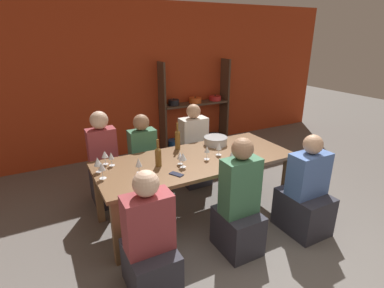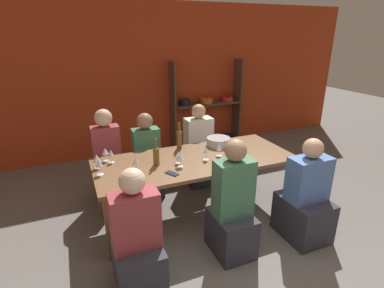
{
  "view_description": "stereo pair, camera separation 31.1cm",
  "coord_description": "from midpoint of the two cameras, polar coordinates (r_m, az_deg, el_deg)",
  "views": [
    {
      "loc": [
        -1.64,
        -1.45,
        2.17
      ],
      "look_at": [
        -0.05,
        1.52,
        0.91
      ],
      "focal_mm": 28.0,
      "sensor_mm": 36.0,
      "label": 1
    },
    {
      "loc": [
        -1.35,
        -1.58,
        2.17
      ],
      "look_at": [
        -0.05,
        1.52,
        0.91
      ],
      "focal_mm": 28.0,
      "sensor_mm": 36.0,
      "label": 2
    }
  ],
  "objects": [
    {
      "name": "wall_back_red",
      "position": [
        5.61,
        -7.24,
        11.88
      ],
      "size": [
        8.8,
        0.06,
        2.7
      ],
      "color": "#B23819",
      "rests_on": "ground_plane"
    },
    {
      "name": "dining_table",
      "position": [
        3.6,
        3.1,
        -4.05
      ],
      "size": [
        2.35,
        0.98,
        0.76
      ],
      "color": "brown",
      "rests_on": "ground_plane"
    },
    {
      "name": "wine_glass_red_a",
      "position": [
        3.49,
        5.25,
        -1.27
      ],
      "size": [
        0.07,
        0.07,
        0.17
      ],
      "color": "white",
      "rests_on": "dining_table"
    },
    {
      "name": "wine_glass_empty_c",
      "position": [
        3.49,
        -12.74,
        -1.79
      ],
      "size": [
        0.06,
        0.06,
        0.16
      ],
      "color": "white",
      "rests_on": "dining_table"
    },
    {
      "name": "person_far_c",
      "position": [
        4.21,
        -6.45,
        -3.92
      ],
      "size": [
        0.36,
        0.45,
        1.18
      ],
      "rotation": [
        0.0,
        0.0,
        3.14
      ],
      "color": "#2D2D38",
      "rests_on": "ground_plane"
    },
    {
      "name": "person_near_c",
      "position": [
        3.14,
        10.56,
        -12.84
      ],
      "size": [
        0.38,
        0.48,
        1.25
      ],
      "color": "#2D2D38",
      "rests_on": "ground_plane"
    },
    {
      "name": "shelf_unit",
      "position": [
        5.99,
        4.19,
        5.06
      ],
      "size": [
        1.42,
        0.3,
        1.69
      ],
      "color": "#4C3828",
      "rests_on": "ground_plane"
    },
    {
      "name": "wine_glass_empty_d",
      "position": [
        3.24,
        -8.02,
        -3.17
      ],
      "size": [
        0.07,
        0.07,
        0.17
      ],
      "color": "white",
      "rests_on": "dining_table"
    },
    {
      "name": "wine_bottle_green",
      "position": [
        3.35,
        -4.22,
        -2.11
      ],
      "size": [
        0.07,
        0.07,
        0.32
      ],
      "color": "brown",
      "rests_on": "dining_table"
    },
    {
      "name": "wine_glass_white_a",
      "position": [
        3.38,
        -15.22,
        -2.72
      ],
      "size": [
        0.08,
        0.08,
        0.17
      ],
      "color": "white",
      "rests_on": "dining_table"
    },
    {
      "name": "mixing_bowl",
      "position": [
        3.99,
        7.29,
        0.52
      ],
      "size": [
        0.32,
        0.32,
        0.11
      ],
      "color": "#B7BABC",
      "rests_on": "dining_table"
    },
    {
      "name": "wine_glass_red_b",
      "position": [
        3.55,
        -13.83,
        -1.45
      ],
      "size": [
        0.07,
        0.07,
        0.16
      ],
      "color": "white",
      "rests_on": "dining_table"
    },
    {
      "name": "person_near_b",
      "position": [
        3.61,
        23.08,
        -10.34
      ],
      "size": [
        0.44,
        0.55,
        1.17
      ],
      "color": "#2D2D38",
      "rests_on": "ground_plane"
    },
    {
      "name": "cell_phone",
      "position": [
        3.18,
        -1.03,
        -5.69
      ],
      "size": [
        0.13,
        0.17,
        0.01
      ],
      "color": "#1E2338",
      "rests_on": "dining_table"
    },
    {
      "name": "wine_bottle_dark",
      "position": [
        3.82,
        -0.11,
        1.05
      ],
      "size": [
        0.07,
        0.07,
        0.35
      ],
      "color": "brown",
      "rests_on": "dining_table"
    },
    {
      "name": "wine_glass_white_b",
      "position": [
        3.3,
        0.42,
        -2.45
      ],
      "size": [
        0.08,
        0.08,
        0.17
      ],
      "color": "white",
      "rests_on": "dining_table"
    },
    {
      "name": "wine_glass_empty_a",
      "position": [
        3.21,
        -14.67,
        -3.65
      ],
      "size": [
        0.07,
        0.07,
        0.18
      ],
      "color": "white",
      "rests_on": "dining_table"
    },
    {
      "name": "wine_glass_red_d",
      "position": [
        3.35,
        9.83,
        -2.43
      ],
      "size": [
        0.07,
        0.07,
        0.17
      ],
      "color": "white",
      "rests_on": "dining_table"
    },
    {
      "name": "wine_glass_empty_b",
      "position": [
        3.62,
        7.64,
        -0.68
      ],
      "size": [
        0.07,
        0.07,
        0.16
      ],
      "color": "white",
      "rests_on": "dining_table"
    },
    {
      "name": "person_far_b",
      "position": [
        4.15,
        -13.6,
        -4.12
      ],
      "size": [
        0.36,
        0.44,
        1.27
      ],
      "rotation": [
        0.0,
        0.0,
        3.14
      ],
      "color": "#2D2D38",
      "rests_on": "ground_plane"
    },
    {
      "name": "person_near_a",
      "position": [
        2.77,
        -7.1,
        -18.76
      ],
      "size": [
        0.41,
        0.51,
        1.17
      ],
      "color": "#2D2D38",
      "rests_on": "ground_plane"
    },
    {
      "name": "wine_glass_red_c",
      "position": [
        3.38,
        -0.06,
        -2.24
      ],
      "size": [
        0.06,
        0.06,
        0.15
      ],
      "color": "white",
      "rests_on": "dining_table"
    },
    {
      "name": "person_far_a",
      "position": [
        4.51,
        3.18,
        -2.07
      ],
      "size": [
        0.4,
        0.5,
        1.22
      ],
      "rotation": [
        0.0,
        0.0,
        3.14
      ],
      "color": "#2D2D38",
      "rests_on": "ground_plane"
    }
  ]
}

